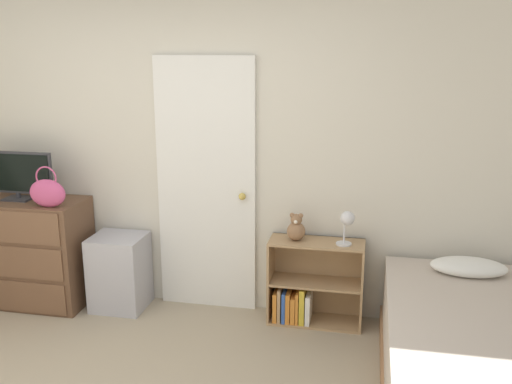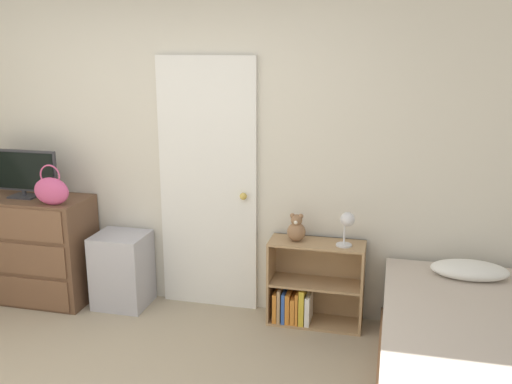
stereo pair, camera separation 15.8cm
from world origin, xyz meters
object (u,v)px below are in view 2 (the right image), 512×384
Objects in this scene: dresser at (28,248)px; teddy_bear at (296,229)px; handbag at (51,190)px; bed at (477,362)px; tv at (22,173)px; storage_bin at (122,270)px; bookshelf at (308,291)px; desk_lamp at (347,223)px.

teddy_bear is (2.25, 0.10, 0.31)m from dresser.
bed is (3.10, -0.53, -0.72)m from handbag.
tv is 2.96× the size of teddy_bear.
tv reaches higher than storage_bin.
dresser is at bearing -177.42° from bookshelf.
tv is 3.61m from bed.
tv is (0.02, 0.00, 0.64)m from dresser.
bookshelf is 0.65m from desk_lamp.
teddy_bear reaches higher than storage_bin.
teddy_bear is 0.11× the size of bed.
dresser is 3.54m from bed.
dresser is 1.72× the size of tv.
desk_lamp reaches higher than teddy_bear.
storage_bin is 1.87m from desk_lamp.
bookshelf is at bearing 2.14° from storage_bin.
handbag is 3.23m from bed.
bed is (3.47, -0.68, -0.17)m from dresser.
desk_lamp is at bearing 0.30° from storage_bin.
tv is at bearing -176.82° from storage_bin.
teddy_bear reaches higher than bookshelf.
handbag is at bearing -156.92° from storage_bin.
teddy_bear is 1.53m from bed.
handbag is 2.27m from desk_lamp.
tv is 1.96× the size of handbag.
storage_bin is (0.46, 0.19, -0.69)m from handbag.
desk_lamp is (2.25, 0.20, -0.15)m from handbag.
desk_lamp is (1.80, 0.01, 0.54)m from storage_bin.
dresser is at bearing 158.66° from handbag.
desk_lamp reaches higher than storage_bin.
dresser reaches higher than bookshelf.
dresser is 0.68m from handbag.
teddy_bear is at bearing 2.03° from storage_bin.
desk_lamp is 0.14× the size of bed.
teddy_bear is (2.23, 0.10, -0.33)m from tv.
desk_lamp reaches higher than bookshelf.
desk_lamp is 1.26m from bed.
tv is 0.88× the size of bookshelf.
bookshelf reaches higher than bed.
bookshelf is 1.37m from bed.
desk_lamp is at bearing 1.20° from tv.
tv reaches higher than dresser.
storage_bin is 1.52m from bookshelf.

